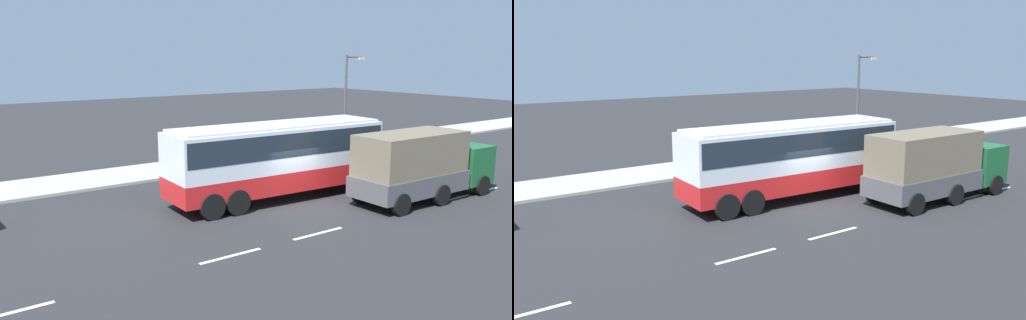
{
  "view_description": "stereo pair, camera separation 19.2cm",
  "coord_description": "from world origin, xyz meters",
  "views": [
    {
      "loc": [
        -14.77,
        -17.61,
        6.65
      ],
      "look_at": [
        -0.92,
        1.79,
        1.88
      ],
      "focal_mm": 37.41,
      "sensor_mm": 36.0,
      "label": 1
    },
    {
      "loc": [
        -14.92,
        -17.5,
        6.65
      ],
      "look_at": [
        -0.92,
        1.79,
        1.88
      ],
      "focal_mm": 37.41,
      "sensor_mm": 36.0,
      "label": 2
    }
  ],
  "objects": [
    {
      "name": "street_lamp",
      "position": [
        11.07,
        8.03,
        3.86
      ],
      "size": [
        1.66,
        0.24,
        6.42
      ],
      "color": "#47474C",
      "rests_on": "sidewalk_curb"
    },
    {
      "name": "car_black_sedan",
      "position": [
        12.06,
        4.84,
        0.81
      ],
      "size": [
        4.45,
        2.0,
        1.52
      ],
      "rotation": [
        0.0,
        0.0,
        0.01
      ],
      "color": "black",
      "rests_on": "ground_plane"
    },
    {
      "name": "coach_bus",
      "position": [
        0.05,
        1.41,
        2.17
      ],
      "size": [
        10.74,
        3.23,
        3.51
      ],
      "rotation": [
        0.0,
        0.0,
        -0.05
      ],
      "color": "red",
      "rests_on": "ground_plane"
    },
    {
      "name": "cargo_truck",
      "position": [
        5.21,
        -2.61,
        1.69
      ],
      "size": [
        7.59,
        2.67,
        3.2
      ],
      "rotation": [
        0.0,
        0.0,
        -0.01
      ],
      "color": "#19592D",
      "rests_on": "ground_plane"
    },
    {
      "name": "pedestrian_near_curb",
      "position": [
        8.37,
        9.51,
        1.1
      ],
      "size": [
        0.32,
        0.32,
        1.65
      ],
      "rotation": [
        0.0,
        0.0,
        5.29
      ],
      "color": "#38334C",
      "rests_on": "sidewalk_curb"
    },
    {
      "name": "ground_plane",
      "position": [
        0.0,
        0.0,
        0.0
      ],
      "size": [
        120.0,
        120.0,
        0.0
      ],
      "primitive_type": "plane",
      "color": "#28282B"
    },
    {
      "name": "sidewalk_curb",
      "position": [
        0.0,
        9.82,
        0.07
      ],
      "size": [
        80.0,
        4.0,
        0.15
      ],
      "primitive_type": "cube",
      "color": "#A8A399",
      "rests_on": "ground_plane"
    },
    {
      "name": "lane_centreline",
      "position": [
        1.81,
        -3.41,
        0.0
      ],
      "size": [
        41.21,
        0.16,
        0.01
      ],
      "color": "white",
      "rests_on": "ground_plane"
    }
  ]
}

